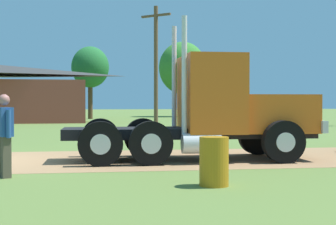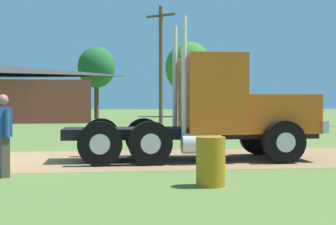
{
  "view_description": "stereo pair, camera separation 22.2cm",
  "coord_description": "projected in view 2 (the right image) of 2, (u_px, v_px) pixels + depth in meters",
  "views": [
    {
      "loc": [
        2.87,
        -14.13,
        1.59
      ],
      "look_at": [
        4.91,
        -0.79,
        1.31
      ],
      "focal_mm": 54.43,
      "sensor_mm": 36.0,
      "label": 1
    },
    {
      "loc": [
        3.09,
        -14.16,
        1.59
      ],
      "look_at": [
        4.91,
        -0.79,
        1.31
      ],
      "focal_mm": 54.43,
      "sensor_mm": 36.0,
      "label": 2
    }
  ],
  "objects": [
    {
      "name": "tree_right",
      "position": [
        189.0,
        68.0,
        56.02
      ],
      "size": [
        5.2,
        5.2,
        8.25
      ],
      "color": "#513823",
      "rests_on": "ground_plane"
    },
    {
      "name": "shed_building",
      "position": [
        0.0,
        95.0,
        39.58
      ],
      "size": [
        14.87,
        5.96,
        4.52
      ],
      "color": "brown",
      "rests_on": "ground_plane"
    },
    {
      "name": "visitor_standing_near",
      "position": [
        3.0,
        132.0,
        10.75
      ],
      "size": [
        0.44,
        0.58,
        1.76
      ],
      "color": "#264C8C",
      "rests_on": "ground_plane"
    },
    {
      "name": "utility_pole_near",
      "position": [
        161.0,
        63.0,
        32.44
      ],
      "size": [
        1.73,
        1.58,
        7.71
      ],
      "color": "brown",
      "rests_on": "ground_plane"
    },
    {
      "name": "truck_foreground_white",
      "position": [
        218.0,
        112.0,
        14.08
      ],
      "size": [
        7.0,
        2.71,
        3.8
      ],
      "color": "black",
      "rests_on": "ground_plane"
    },
    {
      "name": "tree_mid",
      "position": [
        96.0,
        68.0,
        48.27
      ],
      "size": [
        3.55,
        3.55,
        6.87
      ],
      "color": "#513823",
      "rests_on": "ground_plane"
    },
    {
      "name": "steel_barrel",
      "position": [
        211.0,
        162.0,
        9.61
      ],
      "size": [
        0.56,
        0.56,
        0.93
      ],
      "primitive_type": "cylinder",
      "color": "#B27214",
      "rests_on": "ground_plane"
    }
  ]
}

